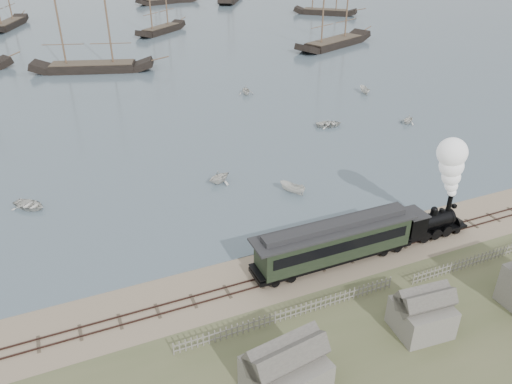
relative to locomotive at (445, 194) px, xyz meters
name	(u,v)px	position (x,y,z in m)	size (l,w,h in m)	color
ground	(319,252)	(-12.49, 2.00, -4.48)	(600.00, 600.00, 0.00)	tan
harbor_water	(90,2)	(-12.49, 172.00, -4.45)	(600.00, 336.00, 0.06)	#4C616D
rail_track	(330,263)	(-12.49, 0.00, -4.44)	(120.00, 1.80, 0.16)	#39241F
picket_fence_west	(291,318)	(-18.99, -5.00, -4.48)	(19.00, 0.10, 1.20)	slate
picket_fence_east	(479,264)	(0.01, -5.50, -4.48)	(15.00, 0.10, 1.20)	slate
shed_mid	(419,330)	(-10.49, -10.00, -4.48)	(4.00, 3.50, 3.60)	slate
locomotive	(445,194)	(0.00, 0.00, 0.00)	(7.81, 2.91, 9.73)	black
passenger_coach	(334,241)	(-12.19, 0.00, -2.10)	(15.66, 3.02, 3.80)	black
beached_dinghy	(332,240)	(-10.61, 2.66, -4.08)	(3.91, 2.79, 0.81)	silver
rowboat_0	(29,205)	(-37.40, 21.43, -4.03)	(3.84, 2.74, 0.79)	silver
rowboat_1	(219,177)	(-16.45, 18.84, -3.61)	(3.09, 2.67, 1.63)	silver
rowboat_2	(292,188)	(-9.66, 13.12, -3.82)	(3.15, 1.19, 1.22)	silver
rowboat_3	(329,124)	(4.89, 29.44, -4.01)	(3.97, 2.83, 0.82)	silver
rowboat_4	(408,119)	(16.58, 25.67, -3.74)	(2.59, 2.23, 1.36)	silver
rowboat_5	(364,90)	(18.92, 40.81, -3.83)	(3.09, 1.16, 1.19)	silver
rowboat_7	(246,90)	(-0.77, 48.66, -3.62)	(3.06, 2.64, 1.61)	silver
schooner_2	(85,20)	(-23.70, 75.22, 5.58)	(24.23, 5.59, 20.00)	black
schooner_4	(337,3)	(33.23, 74.81, 5.58)	(24.66, 5.69, 20.00)	black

